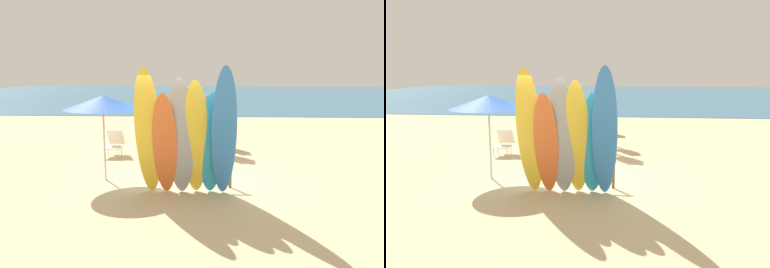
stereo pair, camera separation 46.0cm
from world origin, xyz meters
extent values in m
plane|color=#D3BC8C|center=(0.00, 14.00, 0.00)|extent=(60.00, 60.00, 0.00)
cube|color=teal|center=(0.00, 32.65, 0.01)|extent=(60.00, 40.00, 0.02)
cylinder|color=brown|center=(-0.92, 0.00, 0.31)|extent=(0.07, 0.07, 0.61)
cylinder|color=brown|center=(0.92, 0.00, 0.31)|extent=(0.07, 0.07, 0.61)
cylinder|color=brown|center=(0.00, 0.00, 0.61)|extent=(1.95, 0.06, 0.06)
ellipsoid|color=yellow|center=(-0.79, -0.69, 1.33)|extent=(0.55, 0.78, 2.66)
ellipsoid|color=orange|center=(-0.46, -0.67, 1.09)|extent=(0.51, 0.75, 2.18)
ellipsoid|color=#999EA3|center=(-0.13, -0.66, 1.23)|extent=(0.59, 0.74, 2.47)
ellipsoid|color=yellow|center=(0.17, -0.64, 1.21)|extent=(0.53, 0.80, 2.42)
ellipsoid|color=#289EC6|center=(0.49, -0.59, 1.10)|extent=(0.59, 0.75, 2.20)
ellipsoid|color=#337AD1|center=(0.74, -0.82, 1.35)|extent=(0.50, 1.03, 2.69)
cylinder|color=tan|center=(0.63, 3.30, 0.38)|extent=(0.12, 0.12, 0.76)
cylinder|color=tan|center=(0.87, 3.51, 0.38)|extent=(0.12, 0.12, 0.76)
cube|color=#B23399|center=(0.75, 3.40, 0.70)|extent=(0.41, 0.25, 0.18)
cube|color=#B23399|center=(0.75, 3.40, 1.06)|extent=(0.43, 0.42, 0.60)
sphere|color=tan|center=(0.75, 3.40, 1.47)|extent=(0.22, 0.22, 0.22)
cylinder|color=tan|center=(0.57, 3.23, 1.10)|extent=(0.09, 0.09, 0.53)
cylinder|color=tan|center=(0.94, 3.57, 1.10)|extent=(0.09, 0.09, 0.53)
cylinder|color=#9E704C|center=(0.45, 7.64, 0.38)|extent=(0.12, 0.12, 0.77)
cylinder|color=#9E704C|center=(0.27, 7.38, 0.38)|extent=(0.12, 0.12, 0.77)
cube|color=orange|center=(0.36, 7.51, 0.71)|extent=(0.41, 0.25, 0.18)
cube|color=silver|center=(0.36, 7.51, 1.07)|extent=(0.40, 0.44, 0.60)
sphere|color=#9E704C|center=(0.36, 7.51, 1.48)|extent=(0.22, 0.22, 0.22)
cylinder|color=#9E704C|center=(0.51, 7.72, 1.10)|extent=(0.09, 0.09, 0.53)
cylinder|color=#9E704C|center=(0.21, 7.31, 1.10)|extent=(0.09, 0.09, 0.53)
cylinder|color=brown|center=(0.78, 4.31, 0.36)|extent=(0.11, 0.11, 0.71)
cylinder|color=brown|center=(0.89, 4.58, 0.36)|extent=(0.11, 0.11, 0.71)
cube|color=#DB333D|center=(0.83, 4.44, 0.66)|extent=(0.38, 0.24, 0.17)
cube|color=silver|center=(0.83, 4.44, 0.99)|extent=(0.32, 0.41, 0.56)
sphere|color=brown|center=(0.83, 4.44, 1.37)|extent=(0.20, 0.20, 0.20)
cylinder|color=brown|center=(0.74, 4.23, 1.02)|extent=(0.09, 0.09, 0.50)
cylinder|color=brown|center=(0.92, 4.66, 1.02)|extent=(0.09, 0.09, 0.50)
cylinder|color=beige|center=(-0.98, 5.02, 0.41)|extent=(0.12, 0.12, 0.82)
cylinder|color=beige|center=(-0.78, 4.75, 0.41)|extent=(0.12, 0.12, 0.82)
cube|color=orange|center=(-0.88, 4.88, 0.75)|extent=(0.44, 0.27, 0.20)
cube|color=#B23399|center=(-0.88, 4.88, 1.13)|extent=(0.42, 0.47, 0.64)
sphere|color=beige|center=(-0.88, 4.88, 1.57)|extent=(0.23, 0.23, 0.23)
cylinder|color=beige|center=(-1.03, 5.10, 1.17)|extent=(0.10, 0.10, 0.57)
cylinder|color=beige|center=(-0.72, 4.66, 1.17)|extent=(0.10, 0.10, 0.57)
cylinder|color=#B7B7BC|center=(-2.69, 2.59, 0.14)|extent=(0.02, 0.02, 0.28)
cylinder|color=#B7B7BC|center=(-2.27, 2.58, 0.14)|extent=(0.02, 0.02, 0.28)
cylinder|color=#B7B7BC|center=(-2.68, 2.97, 0.14)|extent=(0.02, 0.02, 0.28)
cylinder|color=#B7B7BC|center=(-2.26, 2.96, 0.14)|extent=(0.02, 0.02, 0.28)
cube|color=silver|center=(-2.47, 2.77, 0.30)|extent=(0.51, 0.46, 0.03)
cube|color=silver|center=(-2.46, 3.14, 0.54)|extent=(0.51, 0.33, 0.48)
cylinder|color=silver|center=(-2.03, 0.45, 0.97)|extent=(0.04, 0.04, 1.94)
cone|color=blue|center=(-2.03, 0.45, 1.86)|extent=(1.80, 1.80, 0.32)
camera|label=1|loc=(0.46, -7.94, 2.59)|focal=34.36mm
camera|label=2|loc=(0.92, -7.90, 2.59)|focal=34.36mm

